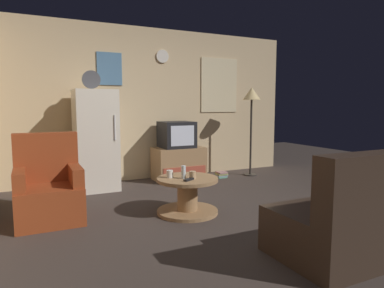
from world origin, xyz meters
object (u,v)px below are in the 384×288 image
at_px(crt_tv, 177,135).
at_px(coffee_table, 187,195).
at_px(wine_glass, 184,172).
at_px(armchair, 49,190).
at_px(book_stack, 222,174).
at_px(mug_ceramic_white, 170,174).
at_px(standing_lamp, 252,100).
at_px(remote_control, 189,180).
at_px(tv_stand, 179,164).
at_px(mug_ceramic_tan, 193,175).
at_px(couch, 372,217).
at_px(fridge, 96,140).

height_order(crt_tv, coffee_table, crt_tv).
xyz_separation_m(wine_glass, armchair, (-1.42, 0.46, -0.16)).
height_order(wine_glass, book_stack, wine_glass).
bearing_deg(mug_ceramic_white, standing_lamp, 33.49).
height_order(crt_tv, remote_control, crt_tv).
bearing_deg(wine_glass, tv_stand, 68.33).
bearing_deg(coffee_table, crt_tv, 70.85).
height_order(crt_tv, mug_ceramic_tan, crt_tv).
distance_m(coffee_table, couch, 1.94).
xyz_separation_m(crt_tv, mug_ceramic_tan, (-0.58, -1.82, -0.31)).
bearing_deg(armchair, wine_glass, -18.07).
xyz_separation_m(fridge, remote_control, (0.70, -1.79, -0.32)).
bearing_deg(fridge, standing_lamp, -2.83).
relative_size(standing_lamp, armchair, 1.66).
height_order(mug_ceramic_white, mug_ceramic_tan, same).
relative_size(mug_ceramic_tan, book_stack, 0.46).
bearing_deg(mug_ceramic_white, tv_stand, 63.38).
bearing_deg(tv_stand, mug_ceramic_tan, -108.59).
bearing_deg(couch, book_stack, 83.07).
xyz_separation_m(remote_control, couch, (1.04, -1.52, -0.12)).
relative_size(coffee_table, book_stack, 3.68).
distance_m(mug_ceramic_white, armchair, 1.35).
xyz_separation_m(mug_ceramic_tan, armchair, (-1.51, 0.53, -0.13)).
xyz_separation_m(standing_lamp, wine_glass, (-2.03, -1.54, -0.86)).
xyz_separation_m(fridge, coffee_table, (0.75, -1.65, -0.54)).
bearing_deg(couch, coffee_table, 120.71).
xyz_separation_m(crt_tv, standing_lamp, (1.37, -0.22, 0.58)).
height_order(standing_lamp, coffee_table, standing_lamp).
bearing_deg(crt_tv, remote_control, -109.16).
xyz_separation_m(wine_glass, mug_ceramic_tan, (0.09, -0.06, -0.03)).
bearing_deg(mug_ceramic_tan, fridge, 114.20).
height_order(coffee_table, book_stack, coffee_table).
relative_size(crt_tv, standing_lamp, 0.34).
distance_m(remote_control, armchair, 1.55).
relative_size(wine_glass, armchair, 0.16).
height_order(crt_tv, wine_glass, crt_tv).
relative_size(crt_tv, armchair, 0.56).
relative_size(fridge, armchair, 1.84).
relative_size(standing_lamp, mug_ceramic_white, 17.67).
bearing_deg(book_stack, standing_lamp, -2.80).
bearing_deg(standing_lamp, fridge, 177.17).
distance_m(fridge, mug_ceramic_tan, 1.92).
relative_size(mug_ceramic_white, mug_ceramic_tan, 1.00).
relative_size(fridge, remote_control, 11.80).
relative_size(tv_stand, armchair, 0.87).
bearing_deg(crt_tv, fridge, -176.27).
bearing_deg(crt_tv, standing_lamp, -9.27).
height_order(standing_lamp, mug_ceramic_white, standing_lamp).
xyz_separation_m(standing_lamp, remote_control, (-2.02, -1.66, -0.92)).
xyz_separation_m(standing_lamp, mug_ceramic_white, (-2.16, -1.43, -0.89)).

